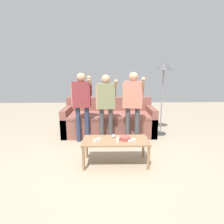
% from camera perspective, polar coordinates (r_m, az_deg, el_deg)
% --- Properties ---
extents(ground_plane, '(12.00, 12.00, 0.00)m').
position_cam_1_polar(ground_plane, '(3.21, -0.03, -14.95)').
color(ground_plane, tan).
extents(couch, '(2.16, 0.90, 0.85)m').
position_cam_1_polar(couch, '(4.43, -0.92, -2.83)').
color(couch, brown).
rests_on(couch, ground).
extents(coffee_table, '(1.06, 0.48, 0.41)m').
position_cam_1_polar(coffee_table, '(2.97, 1.13, -9.70)').
color(coffee_table, '#997551').
rests_on(coffee_table, ground).
extents(snack_bowl, '(0.17, 0.17, 0.06)m').
position_cam_1_polar(snack_bowl, '(2.93, 4.14, -8.26)').
color(snack_bowl, '#B24C47').
rests_on(snack_bowl, coffee_table).
extents(game_remote_nunchuk, '(0.06, 0.09, 0.05)m').
position_cam_1_polar(game_remote_nunchuk, '(3.05, 0.49, -7.51)').
color(game_remote_nunchuk, white).
rests_on(game_remote_nunchuk, coffee_table).
extents(floor_lamp, '(0.38, 0.38, 1.74)m').
position_cam_1_polar(floor_lamp, '(4.37, 16.02, 12.60)').
color(floor_lamp, '#2D2D33').
rests_on(floor_lamp, ground).
extents(player_left, '(0.43, 0.29, 1.47)m').
position_cam_1_polar(player_left, '(3.82, -9.51, 3.92)').
color(player_left, '#2D3856').
rests_on(player_left, ground).
extents(player_center, '(0.44, 0.32, 1.43)m').
position_cam_1_polar(player_center, '(3.69, -1.89, 3.45)').
color(player_center, '#47474C').
rests_on(player_center, ground).
extents(player_right, '(0.43, 0.38, 1.48)m').
position_cam_1_polar(player_right, '(3.66, 6.62, 3.81)').
color(player_right, '#47474C').
rests_on(player_right, ground).
extents(game_remote_wand_near, '(0.14, 0.12, 0.03)m').
position_cam_1_polar(game_remote_wand_near, '(2.90, 6.34, -8.87)').
color(game_remote_wand_near, white).
rests_on(game_remote_wand_near, coffee_table).
extents(game_remote_wand_far, '(0.06, 0.15, 0.03)m').
position_cam_1_polar(game_remote_wand_far, '(2.92, 1.87, -8.66)').
color(game_remote_wand_far, white).
rests_on(game_remote_wand_far, coffee_table).
extents(game_remote_wand_spare, '(0.13, 0.14, 0.03)m').
position_cam_1_polar(game_remote_wand_spare, '(2.91, -4.76, -8.76)').
color(game_remote_wand_spare, white).
rests_on(game_remote_wand_spare, coffee_table).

